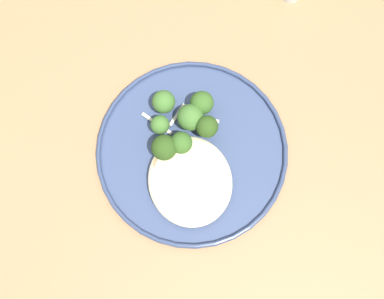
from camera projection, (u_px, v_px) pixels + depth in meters
The scene contains 18 objects.
ground at pixel (185, 200), 1.45m from camera, with size 6.00×6.00×0.00m, color #2D2B28.
wooden_dining_table at pixel (180, 147), 0.81m from camera, with size 1.40×1.00×0.74m.
dinner_plate at pixel (192, 151), 0.71m from camera, with size 0.29×0.29×0.02m.
noodle_bed at pixel (191, 181), 0.69m from camera, with size 0.14×0.12×0.03m.
seared_scallop_left_edge at pixel (194, 177), 0.69m from camera, with size 0.03×0.03×0.02m.
seared_scallop_on_noodles at pixel (202, 154), 0.70m from camera, with size 0.02×0.02×0.01m.
seared_scallop_half_hidden at pixel (178, 158), 0.70m from camera, with size 0.02×0.02×0.02m.
seared_scallop_center_golden at pixel (165, 166), 0.69m from camera, with size 0.03×0.03×0.02m.
broccoli_floret_left_leaning at pixel (184, 142), 0.68m from camera, with size 0.03×0.03×0.05m.
broccoli_floret_center_pile at pixel (160, 125), 0.70m from camera, with size 0.03×0.03×0.04m.
broccoli_floret_tall_stalk at pixel (164, 102), 0.70m from camera, with size 0.04×0.04×0.05m.
broccoli_floret_near_rim at pixel (190, 118), 0.69m from camera, with size 0.04×0.04×0.05m.
broccoli_floret_beside_noodles at pixel (202, 103), 0.70m from camera, with size 0.04×0.04×0.05m.
broccoli_floret_right_tilted at pixel (207, 127), 0.68m from camera, with size 0.03×0.03×0.05m.
broccoli_floret_front_edge at pixel (164, 148), 0.68m from camera, with size 0.04×0.04×0.05m.
onion_sliver_curled_piece at pixel (157, 124), 0.72m from camera, with size 0.06×0.01×0.00m, color silver.
onion_sliver_short_strip at pixel (200, 119), 0.72m from camera, with size 0.06×0.01×0.00m, color silver.
onion_sliver_pale_crescent at pixel (177, 115), 0.72m from camera, with size 0.04×0.01×0.00m, color silver.
Camera 1 is at (-0.20, 0.03, 1.44)m, focal length 44.12 mm.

